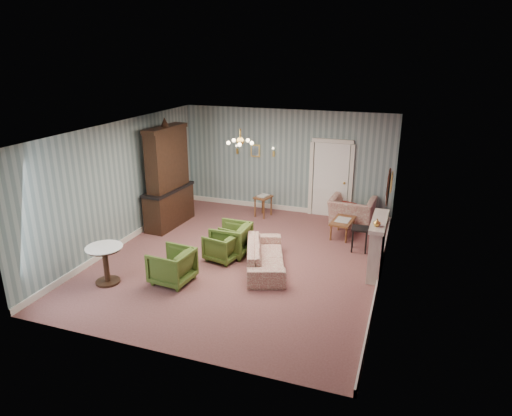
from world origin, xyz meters
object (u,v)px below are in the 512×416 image
at_px(sofa_chintz, 265,252).
at_px(pedestal_table, 106,265).
at_px(dresser, 167,174).
at_px(olive_chair_a, 172,264).
at_px(fireplace, 377,246).
at_px(coffee_table, 342,228).
at_px(wingback_chair, 352,207).
at_px(olive_chair_c, 231,238).
at_px(olive_chair_b, 222,245).
at_px(side_table_black, 359,239).

distance_m(sofa_chintz, pedestal_table, 3.23).
bearing_deg(dresser, olive_chair_a, -56.01).
bearing_deg(fireplace, sofa_chintz, -164.07).
bearing_deg(sofa_chintz, pedestal_table, 101.34).
relative_size(dresser, coffee_table, 3.24).
xyz_separation_m(sofa_chintz, wingback_chair, (1.36, 3.20, 0.11)).
distance_m(wingback_chair, dresser, 4.91).
height_order(sofa_chintz, pedestal_table, pedestal_table).
relative_size(olive_chair_c, coffee_table, 0.93).
xyz_separation_m(sofa_chintz, pedestal_table, (-2.78, -1.66, 0.01)).
bearing_deg(pedestal_table, olive_chair_b, 44.88).
distance_m(olive_chair_b, pedestal_table, 2.47).
relative_size(olive_chair_b, wingback_chair, 0.60).
height_order(olive_chair_a, wingback_chair, wingback_chair).
distance_m(olive_chair_c, side_table_black, 2.95).
distance_m(sofa_chintz, dresser, 3.71).
distance_m(coffee_table, pedestal_table, 5.66).
xyz_separation_m(olive_chair_c, fireplace, (3.18, 0.21, 0.18)).
xyz_separation_m(sofa_chintz, coffee_table, (1.26, 2.30, -0.16)).
xyz_separation_m(fireplace, coffee_table, (-0.96, 1.67, -0.36)).
distance_m(olive_chair_b, olive_chair_c, 0.36).
relative_size(fireplace, coffee_table, 1.63).
bearing_deg(fireplace, dresser, 169.94).
height_order(sofa_chintz, dresser, dresser).
relative_size(olive_chair_b, side_table_black, 1.19).
height_order(coffee_table, pedestal_table, pedestal_table).
relative_size(olive_chair_b, pedestal_table, 0.87).
bearing_deg(fireplace, olive_chair_c, -176.25).
xyz_separation_m(olive_chair_b, sofa_chintz, (1.03, -0.08, 0.04)).
distance_m(olive_chair_c, wingback_chair, 3.61).
bearing_deg(sofa_chintz, side_table_black, -68.12).
relative_size(olive_chair_b, sofa_chintz, 0.35).
bearing_deg(coffee_table, olive_chair_a, -128.81).
distance_m(olive_chair_a, wingback_chair, 5.28).
height_order(fireplace, coffee_table, fireplace).
relative_size(olive_chair_c, wingback_chair, 0.70).
bearing_deg(wingback_chair, sofa_chintz, 70.56).
relative_size(olive_chair_b, coffee_table, 0.80).
relative_size(olive_chair_a, side_table_black, 1.35).
height_order(olive_chair_c, coffee_table, olive_chair_c).
relative_size(sofa_chintz, side_table_black, 3.39).
distance_m(wingback_chair, fireplace, 2.71).
xyz_separation_m(olive_chair_a, olive_chair_b, (0.53, 1.28, -0.04)).
height_order(wingback_chair, coffee_table, wingback_chair).
relative_size(sofa_chintz, pedestal_table, 2.47).
bearing_deg(olive_chair_a, side_table_black, 134.95).
bearing_deg(olive_chair_a, sofa_chintz, 132.86).
bearing_deg(pedestal_table, olive_chair_c, 48.97).
height_order(olive_chair_a, sofa_chintz, olive_chair_a).
xyz_separation_m(olive_chair_a, olive_chair_c, (0.60, 1.63, 0.01)).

